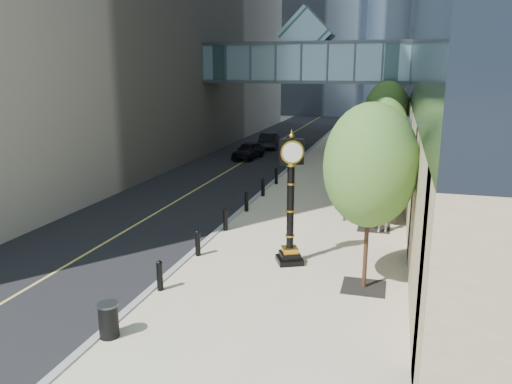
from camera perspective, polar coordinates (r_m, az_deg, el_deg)
ground at (r=14.91m, az=-3.01°, el=-14.09°), size 320.00×320.00×0.00m
road at (r=54.12m, az=3.60°, el=6.39°), size 8.00×180.00×0.02m
sidewalk at (r=53.02m, az=12.12°, el=5.98°), size 8.00×180.00×0.06m
curb at (r=53.42m, az=7.82°, el=6.22°), size 0.25×180.00×0.07m
skywalk at (r=41.12m, az=5.72°, el=14.78°), size 17.00×4.20×5.80m
entrance_canopy at (r=26.62m, az=14.02°, el=7.41°), size 3.00×8.00×4.38m
bollard_row at (r=23.48m, az=-2.23°, el=-2.18°), size 0.20×16.20×0.90m
street_trees at (r=28.26m, az=14.36°, el=7.21°), size 3.02×28.75×6.22m
street_clock at (r=17.93m, az=3.95°, el=-1.89°), size 1.19×1.19×4.78m
trash_bin at (r=14.16m, az=-16.49°, el=-13.97°), size 0.53×0.53×0.90m
pedestrian at (r=22.31m, az=14.27°, el=-2.39°), size 0.73×0.62×1.71m
car_near at (r=40.02m, az=-0.86°, el=4.76°), size 2.05×4.05×1.32m
car_far at (r=45.68m, az=1.56°, el=5.95°), size 2.02×4.46×1.42m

